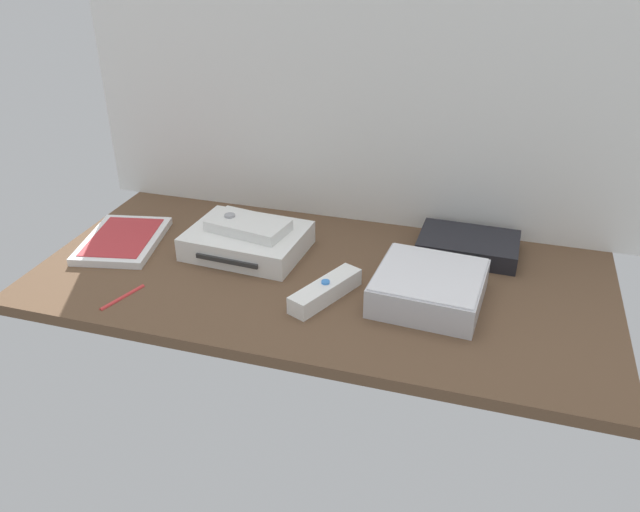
# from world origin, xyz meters

# --- Properties ---
(ground_plane) EXTENTS (1.00, 0.48, 0.02)m
(ground_plane) POSITION_xyz_m (0.00, 0.00, -0.01)
(ground_plane) COLOR brown
(ground_plane) RESTS_ON ground
(back_wall) EXTENTS (1.10, 0.01, 0.64)m
(back_wall) POSITION_xyz_m (0.00, 0.25, 0.32)
(back_wall) COLOR white
(back_wall) RESTS_ON ground
(game_console) EXTENTS (0.22, 0.18, 0.04)m
(game_console) POSITION_xyz_m (-0.16, 0.05, 0.02)
(game_console) COLOR white
(game_console) RESTS_ON ground_plane
(mini_computer) EXTENTS (0.18, 0.18, 0.05)m
(mini_computer) POSITION_xyz_m (0.19, -0.03, 0.03)
(mini_computer) COLOR silver
(mini_computer) RESTS_ON ground_plane
(game_case) EXTENTS (0.17, 0.21, 0.02)m
(game_case) POSITION_xyz_m (-0.40, 0.01, 0.01)
(game_case) COLOR white
(game_case) RESTS_ON ground_plane
(network_router) EXTENTS (0.18, 0.13, 0.03)m
(network_router) POSITION_xyz_m (0.24, 0.16, 0.02)
(network_router) COLOR black
(network_router) RESTS_ON ground_plane
(remote_wand) EXTENTS (0.09, 0.15, 0.03)m
(remote_wand) POSITION_xyz_m (0.03, -0.07, 0.02)
(remote_wand) COLOR white
(remote_wand) RESTS_ON ground_plane
(remote_classic_pad) EXTENTS (0.16, 0.10, 0.02)m
(remote_classic_pad) POSITION_xyz_m (-0.15, 0.05, 0.05)
(remote_classic_pad) COLOR white
(remote_classic_pad) RESTS_ON game_console
(stylus_pen) EXTENTS (0.03, 0.09, 0.01)m
(stylus_pen) POSITION_xyz_m (-0.29, -0.16, 0.00)
(stylus_pen) COLOR red
(stylus_pen) RESTS_ON ground_plane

